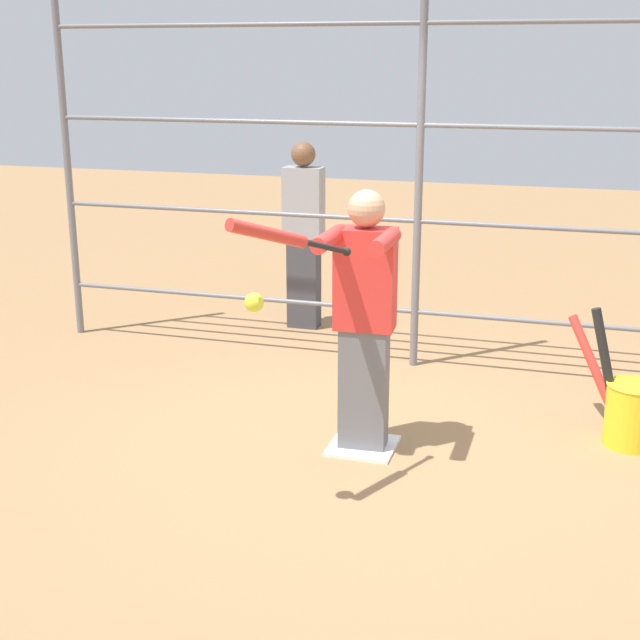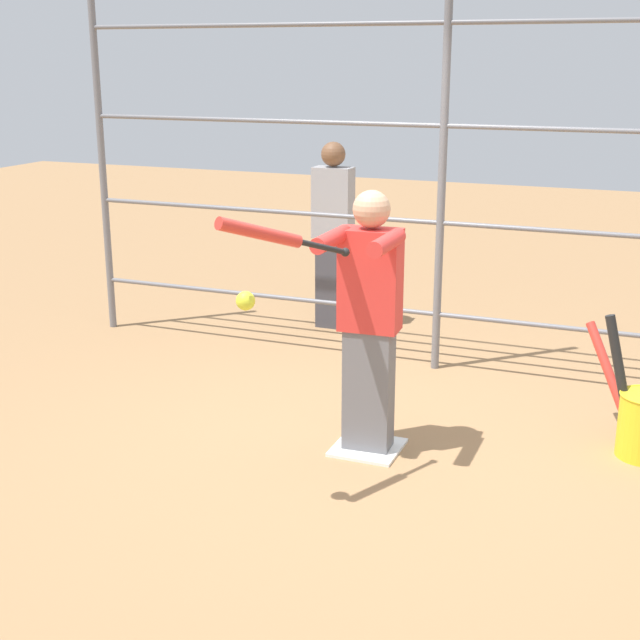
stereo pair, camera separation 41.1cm
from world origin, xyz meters
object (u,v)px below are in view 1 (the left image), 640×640
batter (364,314)px  baseball_bat_swinging (279,236)px  bat_bucket (630,409)px  bystander_behind_fence (304,233)px  softball_in_flight (254,302)px

batter → baseball_bat_swinging: baseball_bat_swinging is taller
bat_bucket → bystander_behind_fence: bearing=-33.9°
bat_bucket → bystander_behind_fence: (2.69, -1.80, 0.61)m
batter → bystander_behind_fence: (1.13, -2.35, -0.01)m
batter → baseball_bat_swinging: (0.23, 0.84, 0.61)m
softball_in_flight → bat_bucket: (-1.87, -1.52, -0.93)m
bat_bucket → bystander_behind_fence: bystander_behind_fence is taller
batter → bat_bucket: bearing=-160.7°
softball_in_flight → bystander_behind_fence: bearing=-76.2°
baseball_bat_swinging → softball_in_flight: bearing=56.5°
batter → baseball_bat_swinging: bearing=74.8°
baseball_bat_swinging → softball_in_flight: baseball_bat_swinging is taller
softball_in_flight → bystander_behind_fence: (0.82, -3.32, -0.32)m
batter → bystander_behind_fence: 2.61m
bystander_behind_fence → baseball_bat_swinging: bearing=105.8°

